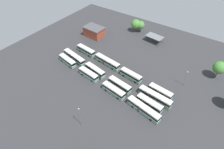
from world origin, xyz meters
TOP-DOWN VIEW (x-y plane):
  - ground_plane at (0.00, 0.00)m, footprint 122.18×122.18m
  - bus_row0_slot0 at (-23.12, -3.36)m, footprint 11.02×4.48m
  - bus_row0_slot1 at (-22.53, 0.80)m, footprint 14.51×5.19m
  - bus_row0_slot3 at (-21.45, 8.58)m, footprint 11.26×3.79m
  - bus_row1_slot0 at (-8.17, -5.17)m, footprint 10.47×3.81m
  - bus_row1_slot1 at (-7.52, -1.33)m, footprint 11.31×4.40m
  - bus_row1_slot3 at (-6.76, 7.18)m, footprint 14.50×4.43m
  - bus_row2_slot0 at (6.89, -7.09)m, footprint 11.04×3.99m
  - bus_row2_slot1 at (7.09, -2.84)m, footprint 11.20×4.11m
  - bus_row2_slot3 at (7.88, 5.11)m, footprint 10.79×3.83m
  - bus_row3_slot0 at (21.63, -8.66)m, footprint 14.51×5.11m
  - bus_row3_slot1 at (22.25, -4.93)m, footprint 11.08×4.01m
  - bus_row3_slot2 at (22.40, -0.50)m, footprint 14.47×4.01m
  - bus_row3_slot3 at (23.06, 3.24)m, footprint 10.47×3.69m
  - depot_building at (-28.96, 24.85)m, footprint 11.85×8.45m
  - maintenance_shelter at (2.67, 39.41)m, footprint 9.97×6.59m
  - lamp_post_by_building at (5.96, -26.33)m, footprint 0.56×0.28m
  - lamp_post_mid_lot at (29.03, 14.55)m, footprint 0.56×0.28m
  - tree_northeast at (39.07, 27.92)m, footprint 5.73×5.73m
  - tree_south_edge at (-11.94, 43.50)m, footprint 5.61×5.61m
  - tree_east_edge at (-9.45, 44.82)m, footprint 4.86×4.86m

SIDE VIEW (x-z plane):
  - ground_plane at x=0.00m, z-range 0.00..0.00m
  - bus_row1_slot0 at x=-8.17m, z-range 0.10..3.56m
  - bus_row3_slot3 at x=23.06m, z-range 0.10..3.56m
  - bus_row2_slot3 at x=7.88m, z-range 0.10..3.56m
  - bus_row0_slot0 at x=-23.12m, z-range 0.10..3.56m
  - bus_row2_slot0 at x=6.89m, z-range 0.10..3.56m
  - bus_row3_slot1 at x=22.25m, z-range 0.10..3.56m
  - bus_row2_slot1 at x=7.09m, z-range 0.10..3.56m
  - bus_row1_slot1 at x=-7.52m, z-range 0.10..3.56m
  - bus_row0_slot3 at x=-21.45m, z-range 0.10..3.56m
  - bus_row0_slot1 at x=-22.53m, z-range 0.10..3.56m
  - bus_row1_slot3 at x=-6.76m, z-range 0.10..3.56m
  - bus_row3_slot0 at x=21.63m, z-range 0.10..3.56m
  - bus_row3_slot2 at x=22.40m, z-range 0.10..3.56m
  - depot_building at x=-28.96m, z-range 0.02..5.79m
  - maintenance_shelter at x=2.67m, z-range 1.56..5.06m
  - lamp_post_mid_lot at x=29.03m, z-range 0.41..8.12m
  - tree_east_edge at x=-9.45m, z-range 0.99..7.86m
  - lamp_post_by_building at x=5.96m, z-range 0.42..9.21m
  - tree_south_edge at x=-11.94m, z-range 1.01..8.64m
  - tree_northeast at x=39.07m, z-range 1.36..9.83m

